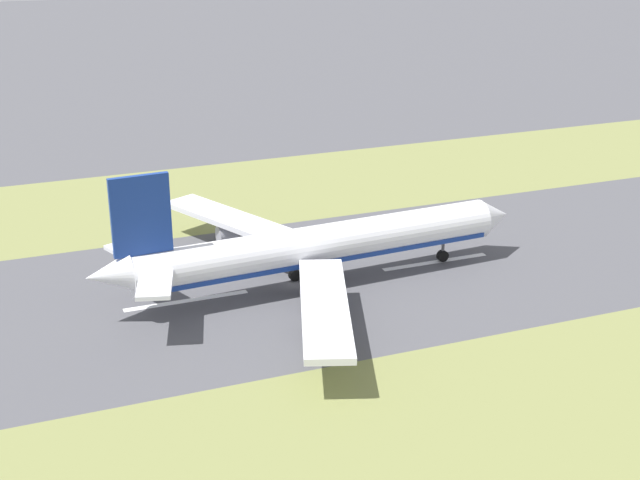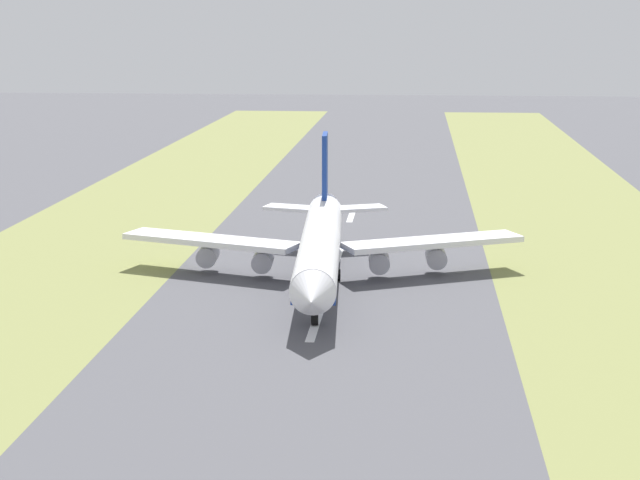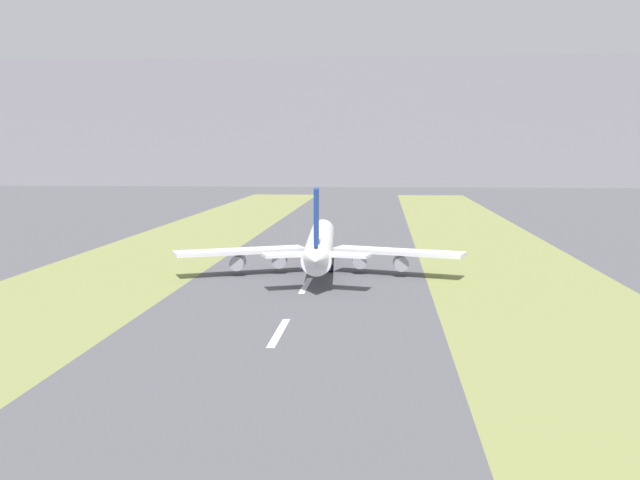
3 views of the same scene
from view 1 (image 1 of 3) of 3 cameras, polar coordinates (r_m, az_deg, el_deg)
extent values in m
plane|color=#4C4C51|center=(132.95, -1.79, -2.85)|extent=(800.00, 800.00, 0.00)
cube|color=olive|center=(173.23, -6.73, 2.89)|extent=(40.00, 600.00, 0.01)
cube|color=olive|center=(96.89, 7.31, -13.09)|extent=(40.00, 600.00, 0.01)
cube|color=silver|center=(129.08, -8.54, -3.87)|extent=(1.20, 18.00, 0.01)
cube|color=silver|center=(141.93, 7.38, -1.40)|extent=(1.20, 18.00, 0.01)
cylinder|color=white|center=(130.69, 0.00, -0.33)|extent=(9.13, 56.25, 6.00)
cone|color=white|center=(145.09, 11.06, 1.51)|extent=(6.15, 5.32, 5.88)
cone|color=white|center=(121.96, -13.41, -2.18)|extent=(5.43, 6.28, 5.10)
cube|color=navy|center=(131.31, 0.00, -1.00)|extent=(8.71, 54.00, 0.70)
cube|color=white|center=(143.81, -5.50, 1.26)|extent=(28.79, 17.78, 0.90)
cube|color=white|center=(113.72, 0.30, -4.28)|extent=(29.39, 15.02, 0.90)
cylinder|color=#93939E|center=(138.22, -3.05, -0.61)|extent=(3.46, 4.97, 3.20)
cylinder|color=#93939E|center=(145.03, -5.63, 0.40)|extent=(3.46, 4.97, 3.20)
cylinder|color=#93939E|center=(122.97, 0.02, -3.48)|extent=(3.46, 4.97, 3.20)
cylinder|color=#93939E|center=(114.29, 0.28, -5.51)|extent=(3.46, 4.97, 3.20)
cube|color=navy|center=(120.05, -11.39, 1.56)|extent=(1.25, 8.03, 11.00)
cube|color=white|center=(127.73, -11.73, -0.84)|extent=(10.91, 7.72, 0.60)
cube|color=white|center=(117.82, -10.50, -2.70)|extent=(10.79, 6.81, 0.60)
cylinder|color=#59595E|center=(141.51, 7.88, -0.40)|extent=(0.50, 0.50, 3.20)
cylinder|color=black|center=(142.11, 7.85, -1.00)|extent=(1.00, 1.85, 1.80)
cylinder|color=#59595E|center=(133.20, -1.64, -1.62)|extent=(0.50, 0.50, 3.20)
cylinder|color=black|center=(133.84, -1.63, -2.25)|extent=(1.00, 1.85, 1.80)
cylinder|color=#59595E|center=(128.81, -0.74, -2.45)|extent=(0.50, 0.50, 3.20)
cylinder|color=black|center=(129.47, -0.74, -3.10)|extent=(1.00, 1.85, 1.80)
camera|label=2|loc=(237.17, 37.60, 13.57)|focal=60.00mm
camera|label=3|loc=(163.02, -70.70, -2.84)|focal=42.00mm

